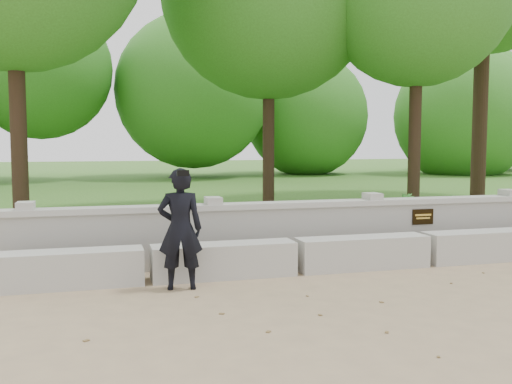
# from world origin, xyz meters

# --- Properties ---
(lawn) EXTENTS (40.00, 22.00, 0.25)m
(lawn) POSITION_xyz_m (0.00, 14.00, 0.12)
(lawn) COLOR #2E5820
(lawn) RESTS_ON ground
(concrete_bench) EXTENTS (11.90, 0.45, 0.45)m
(concrete_bench) POSITION_xyz_m (0.00, 1.90, 0.22)
(concrete_bench) COLOR #A8A69F
(concrete_bench) RESTS_ON ground
(parapet_wall) EXTENTS (12.50, 0.35, 0.90)m
(parapet_wall) POSITION_xyz_m (0.00, 2.60, 0.46)
(parapet_wall) COLOR #9E9C95
(parapet_wall) RESTS_ON ground
(man_main) EXTENTS (0.58, 0.52, 1.47)m
(man_main) POSITION_xyz_m (-3.64, 1.44, 0.74)
(man_main) COLOR black
(man_main) RESTS_ON ground
(shrub_a) EXTENTS (0.33, 0.30, 0.52)m
(shrub_a) POSITION_xyz_m (-4.91, 3.95, 0.51)
(shrub_a) COLOR #307427
(shrub_a) RESTS_ON lawn
(shrub_b) EXTENTS (0.38, 0.39, 0.56)m
(shrub_b) POSITION_xyz_m (1.73, 3.68, 0.53)
(shrub_b) COLOR #307427
(shrub_b) RESTS_ON lawn
(shrub_d) EXTENTS (0.41, 0.43, 0.60)m
(shrub_d) POSITION_xyz_m (0.80, 3.87, 0.55)
(shrub_d) COLOR #307427
(shrub_d) RESTS_ON lawn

